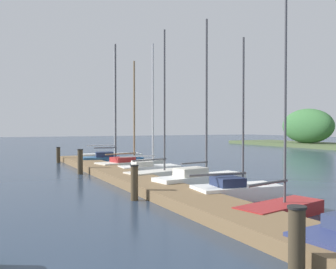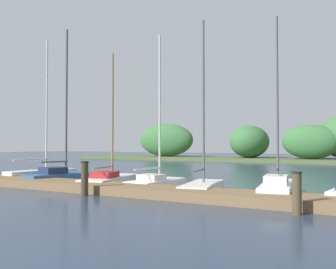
{
  "view_description": "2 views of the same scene",
  "coord_description": "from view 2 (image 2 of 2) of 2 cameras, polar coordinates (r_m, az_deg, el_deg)",
  "views": [
    {
      "loc": [
        15.56,
        4.19,
        2.45
      ],
      "look_at": [
        0.67,
        11.55,
        2.1
      ],
      "focal_mm": 40.12,
      "sensor_mm": 36.0,
      "label": 1
    },
    {
      "loc": [
        5.93,
        -1.88,
        1.91
      ],
      "look_at": [
        -2.11,
        12.19,
        2.36
      ],
      "focal_mm": 39.75,
      "sensor_mm": 36.0,
      "label": 2
    }
  ],
  "objects": [
    {
      "name": "dock_pier",
      "position": [
        13.38,
        3.21,
        -9.06
      ],
      "size": [
        23.6,
        1.8,
        0.35
      ],
      "color": "brown",
      "rests_on": "ground"
    },
    {
      "name": "sailboat_4",
      "position": [
        15.02,
        5.42,
        -7.73
      ],
      "size": [
        1.74,
        3.68,
        6.98
      ],
      "rotation": [
        0.0,
        0.0,
        1.76
      ],
      "color": "silver",
      "rests_on": "ground"
    },
    {
      "name": "mooring_piling_1",
      "position": [
        14.34,
        -12.67,
        -6.59
      ],
      "size": [
        0.31,
        0.31,
        1.3
      ],
      "color": "#3D3323",
      "rests_on": "ground"
    },
    {
      "name": "sailboat_3",
      "position": [
        16.48,
        -1.59,
        -7.11
      ],
      "size": [
        1.48,
        3.35,
        6.84
      ],
      "rotation": [
        0.0,
        0.0,
        1.5
      ],
      "color": "white",
      "rests_on": "ground"
    },
    {
      "name": "sailboat_2",
      "position": [
        17.86,
        -8.81,
        -6.68
      ],
      "size": [
        2.16,
        4.47,
        6.32
      ],
      "rotation": [
        0.0,
        0.0,
        1.81
      ],
      "color": "silver",
      "rests_on": "ground"
    },
    {
      "name": "sailboat_0",
      "position": [
        21.67,
        -18.43,
        -5.55
      ],
      "size": [
        1.43,
        4.35,
        7.83
      ],
      "rotation": [
        0.0,
        0.0,
        1.44
      ],
      "color": "white",
      "rests_on": "ground"
    },
    {
      "name": "mooring_piling_2",
      "position": [
        10.84,
        19.16,
        -8.48
      ],
      "size": [
        0.29,
        0.29,
        1.18
      ],
      "color": "#4C3D28",
      "rests_on": "ground"
    },
    {
      "name": "sailboat_5",
      "position": [
        14.53,
        16.46,
        -7.67
      ],
      "size": [
        1.66,
        4.46,
        6.81
      ],
      "rotation": [
        0.0,
        0.0,
        1.73
      ],
      "color": "white",
      "rests_on": "ground"
    },
    {
      "name": "sailboat_1",
      "position": [
        19.63,
        -15.82,
        -5.91
      ],
      "size": [
        2.08,
        4.05,
        7.85
      ],
      "rotation": [
        0.0,
        0.0,
        1.35
      ],
      "color": "#285684",
      "rests_on": "ground"
    }
  ]
}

